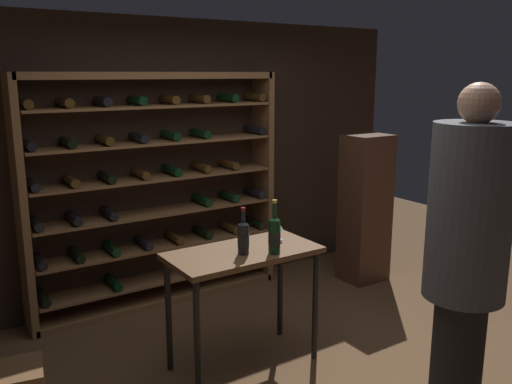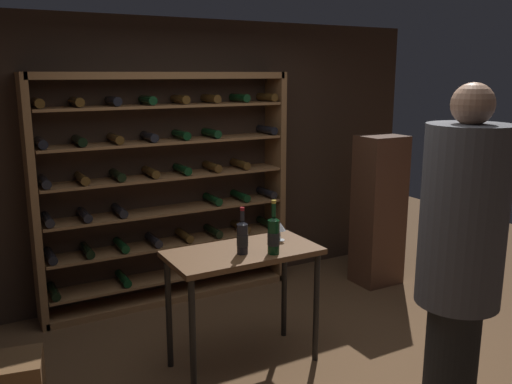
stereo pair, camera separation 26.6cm
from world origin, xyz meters
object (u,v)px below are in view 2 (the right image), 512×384
Objects in this scene: display_cabinet at (379,211)px; wine_bottle_black_capsule at (242,237)px; wine_bottle_red_label at (274,235)px; wine_rack at (167,189)px; tasting_table at (243,265)px; wine_glass_stemmed_center at (280,227)px; person_guest_khaki at (460,258)px.

wine_bottle_black_capsule is (-1.98, -0.82, 0.25)m from display_cabinet.
wine_bottle_black_capsule is 0.87× the size of wine_bottle_red_label.
wine_bottle_red_label is (-1.79, -0.92, 0.26)m from display_cabinet.
display_cabinet is at bearing 22.49° from wine_bottle_black_capsule.
wine_rack reaches higher than display_cabinet.
display_cabinet is 3.96× the size of wine_bottle_red_label.
wine_rack is 2.20× the size of tasting_table.
display_cabinet is 1.75m from wine_glass_stemmed_center.
wine_bottle_red_label is at bearing -49.33° from tasting_table.
display_cabinet is at bearing 23.44° from wine_glass_stemmed_center.
wine_rack reaches higher than person_guest_khaki.
tasting_table is at bearing -87.76° from wine_rack.
person_guest_khaki reaches higher than wine_bottle_black_capsule.
wine_bottle_red_label is at bearing -82.62° from wine_rack.
person_guest_khaki reaches higher than wine_glass_stemmed_center.
wine_bottle_black_capsule is at bearing -157.51° from display_cabinet.
wine_bottle_black_capsule is at bearing -89.43° from wine_rack.
display_cabinet is (1.99, -0.64, -0.31)m from wine_rack.
display_cabinet reaches higher than tasting_table.
wine_glass_stemmed_center is (0.40, -1.33, -0.08)m from wine_rack.
wine_bottle_black_capsule is (-0.62, 1.31, -0.14)m from person_guest_khaki.
wine_bottle_black_capsule is at bearing -120.67° from tasting_table.
wine_glass_stemmed_center is (0.35, 0.06, 0.22)m from tasting_table.
display_cabinet is (1.94, 0.75, -0.01)m from tasting_table.
person_guest_khaki reaches higher than display_cabinet.
wine_bottle_red_label is 2.75× the size of wine_glass_stemmed_center.
wine_rack is 1.43m from tasting_table.
tasting_table is at bearing 130.67° from wine_bottle_red_label.
display_cabinet is at bearing -17.88° from wine_rack.
display_cabinet is at bearing 21.19° from tasting_table.
person_guest_khaki is 2.55m from display_cabinet.
tasting_table is 0.52× the size of person_guest_khaki.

